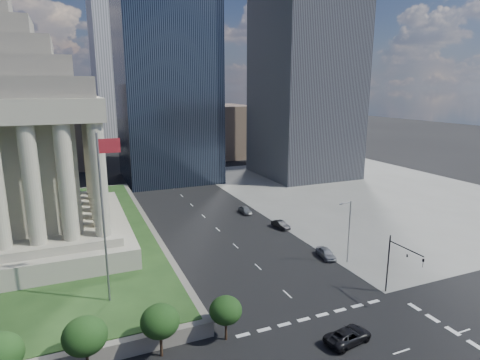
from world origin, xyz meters
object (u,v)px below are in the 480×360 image
parked_sedan_mid (281,225)px  parked_sedan_far (245,210)px  flagpole (104,210)px  street_lamp_north (348,228)px  war_memorial (2,123)px  pickup_truck (348,336)px  parked_sedan_near (326,253)px  traffic_signal_ne (399,260)px

parked_sedan_mid → parked_sedan_far: bearing=92.4°
flagpole → street_lamp_north: 35.95m
war_memorial → parked_sedan_far: war_memorial is taller
war_memorial → pickup_truck: (34.87, -39.54, -20.63)m
flagpole → parked_sedan_near: (33.33, 3.79, -12.33)m
parked_sedan_far → pickup_truck: bearing=-99.9°
war_memorial → flagpole: war_memorial is taller
parked_sedan_mid → parked_sedan_near: bearing=-99.8°
traffic_signal_ne → parked_sedan_near: bearing=94.1°
parked_sedan_near → traffic_signal_ne: bearing=-77.0°
pickup_truck → parked_sedan_mid: bearing=-26.5°
flagpole → street_lamp_north: bearing=1.6°
war_memorial → parked_sedan_mid: 50.24m
traffic_signal_ne → pickup_truck: size_ratio=1.45×
traffic_signal_ne → parked_sedan_near: traffic_signal_ne is taller
flagpole → parked_sedan_far: flagpole is taller
flagpole → parked_sedan_far: size_ratio=4.52×
parked_sedan_far → flagpole: bearing=-135.3°
war_memorial → pickup_truck: bearing=-48.6°
flagpole → parked_sedan_mid: flagpole is taller
parked_sedan_near → parked_sedan_mid: size_ratio=1.07×
war_memorial → street_lamp_north: 54.92m
pickup_truck → parked_sedan_near: (10.63, 19.33, 0.02)m
war_memorial → parked_sedan_mid: size_ratio=9.04×
pickup_truck → parked_sedan_far: (8.13, 45.93, -0.01)m
flagpole → parked_sedan_mid: size_ratio=4.64×
war_memorial → parked_sedan_far: bearing=8.5°
flagpole → parked_sedan_far: bearing=44.6°
war_memorial → traffic_signal_ne: (46.50, -34.30, -16.15)m
war_memorial → flagpole: 28.16m
pickup_truck → street_lamp_north: bearing=-46.3°
parked_sedan_near → war_memorial: bearing=165.0°
street_lamp_north → parked_sedan_mid: bearing=95.8°
flagpole → parked_sedan_near: flagpole is taller
war_memorial → parked_sedan_far: size_ratio=8.81×
war_memorial → parked_sedan_far: (43.00, 6.39, -20.65)m
street_lamp_north → parked_sedan_far: bearing=98.4°
flagpole → parked_sedan_mid: (33.33, 18.90, -12.40)m
parked_sedan_near → parked_sedan_mid: 15.11m
traffic_signal_ne → parked_sedan_far: traffic_signal_ne is taller
war_memorial → street_lamp_north: (47.33, -23.00, -15.74)m
traffic_signal_ne → parked_sedan_near: size_ratio=1.74×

